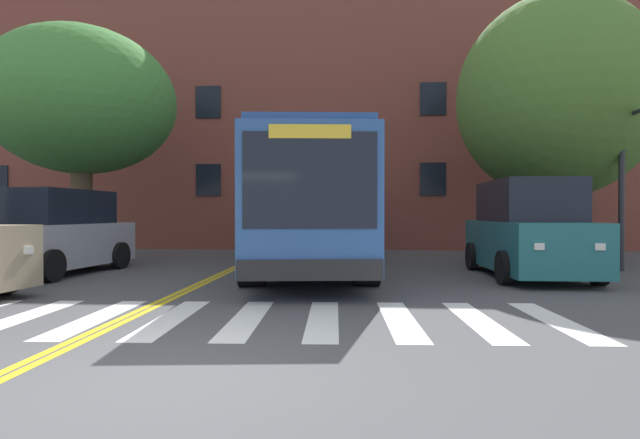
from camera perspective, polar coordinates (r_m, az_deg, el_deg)
The scene contains 11 objects.
ground_plane at distance 5.13m, azimuth -19.44°, elevation -17.24°, with size 120.00×120.00×0.00m, color #4C4C4F.
crosswalk at distance 7.78m, azimuth -12.56°, elevation -10.97°, with size 10.79×3.18×0.01m.
lane_line_yellow_inner at distance 21.66m, azimuth -5.55°, elevation -3.49°, with size 0.12×36.00×0.01m, color gold.
lane_line_yellow_outer at distance 21.63m, azimuth -5.14°, elevation -3.49°, with size 0.12×36.00×0.01m, color gold.
city_bus at distance 14.41m, azimuth -1.35°, elevation 1.73°, with size 3.78×11.89×3.37m.
car_silver_near_lane at distance 14.70m, azimuth -28.15°, elevation -1.47°, with size 2.57×4.80×2.19m.
car_teal_far_lane at distance 13.44m, azimuth 22.62°, elevation -1.27°, with size 2.25×4.80×2.40m.
car_white_behind_bus at distance 23.04m, azimuth -0.53°, elevation -1.22°, with size 2.35×4.81×1.80m.
street_tree_curbside_large at distance 18.07m, azimuth 25.36°, elevation 12.37°, with size 8.55×8.79×8.48m.
street_tree_curbside_small at distance 18.92m, azimuth -25.62°, elevation 11.97°, with size 8.46×8.47×7.76m.
building_facade at distance 25.91m, azimuth 0.46°, elevation 10.78°, with size 36.61×7.89×12.23m.
Camera 1 is at (1.92, -4.49, 1.57)m, focal length 28.00 mm.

